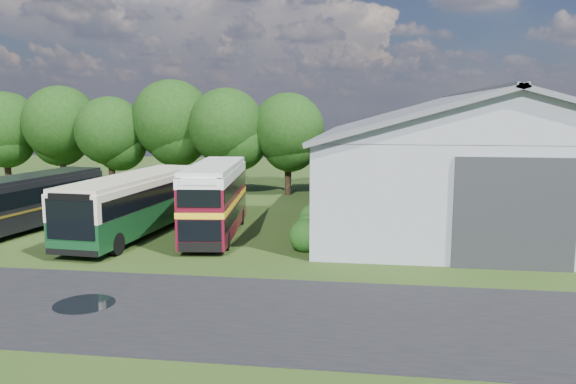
% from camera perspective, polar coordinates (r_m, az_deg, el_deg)
% --- Properties ---
extents(ground, '(120.00, 120.00, 0.00)m').
position_cam_1_polar(ground, '(24.08, -13.40, -8.85)').
color(ground, '#203410').
rests_on(ground, ground).
extents(asphalt_road, '(60.00, 8.00, 0.02)m').
position_cam_1_polar(asphalt_road, '(20.44, -8.55, -11.85)').
color(asphalt_road, black).
rests_on(asphalt_road, ground).
extents(puddle, '(2.20, 2.20, 0.01)m').
position_cam_1_polar(puddle, '(22.11, -19.99, -10.69)').
color(puddle, black).
rests_on(puddle, ground).
extents(storage_shed, '(18.80, 24.80, 8.15)m').
position_cam_1_polar(storage_shed, '(37.97, 17.87, 3.62)').
color(storage_shed, gray).
rests_on(storage_shed, ground).
extents(tree_far_left, '(6.12, 6.12, 8.64)m').
position_cam_1_polar(tree_far_left, '(55.32, -26.83, 5.94)').
color(tree_far_left, black).
rests_on(tree_far_left, ground).
extents(tree_left_a, '(6.46, 6.46, 9.12)m').
position_cam_1_polar(tree_left_a, '(53.04, -22.08, 6.49)').
color(tree_left_a, black).
rests_on(tree_left_a, ground).
extents(tree_left_b, '(5.78, 5.78, 8.16)m').
position_cam_1_polar(tree_left_b, '(49.83, -17.62, 5.91)').
color(tree_left_b, black).
rests_on(tree_left_b, ground).
extents(tree_mid, '(6.80, 6.80, 9.60)m').
position_cam_1_polar(tree_mid, '(49.06, -11.70, 7.19)').
color(tree_mid, black).
rests_on(tree_mid, ground).
extents(tree_right_a, '(6.26, 6.26, 8.83)m').
position_cam_1_polar(tree_right_a, '(46.64, -6.28, 6.65)').
color(tree_right_a, black).
rests_on(tree_right_a, ground).
extents(tree_right_b, '(5.98, 5.98, 8.45)m').
position_cam_1_polar(tree_right_b, '(46.45, -0.01, 6.38)').
color(tree_right_b, black).
rests_on(tree_right_b, ground).
extents(shrub_front, '(1.70, 1.70, 1.70)m').
position_cam_1_polar(shrub_front, '(28.39, 1.81, -5.98)').
color(shrub_front, '#194714').
rests_on(shrub_front, ground).
extents(shrub_mid, '(1.60, 1.60, 1.60)m').
position_cam_1_polar(shrub_mid, '(30.32, 2.23, -5.06)').
color(shrub_mid, '#194714').
rests_on(shrub_mid, ground).
extents(shrub_back, '(1.80, 1.80, 1.80)m').
position_cam_1_polar(shrub_back, '(32.26, 2.61, -4.24)').
color(shrub_back, '#194714').
rests_on(shrub_back, ground).
extents(bus_green_single, '(3.77, 12.51, 3.40)m').
position_cam_1_polar(bus_green_single, '(32.74, -15.29, -1.11)').
color(bus_green_single, black).
rests_on(bus_green_single, ground).
extents(bus_maroon_double, '(3.46, 9.72, 4.09)m').
position_cam_1_polar(bus_maroon_double, '(31.52, -7.40, -0.83)').
color(bus_maroon_double, black).
rests_on(bus_maroon_double, ground).
extents(bus_dark_single, '(4.30, 11.86, 3.20)m').
position_cam_1_polar(bus_dark_single, '(36.29, -25.18, -0.89)').
color(bus_dark_single, black).
rests_on(bus_dark_single, ground).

